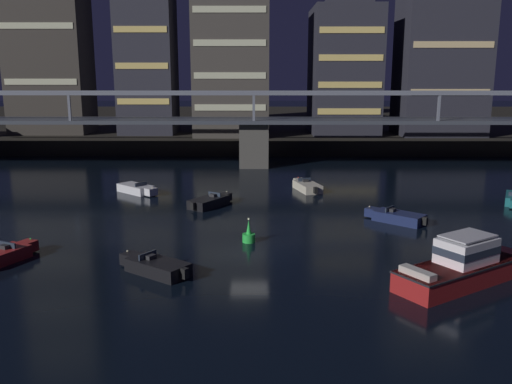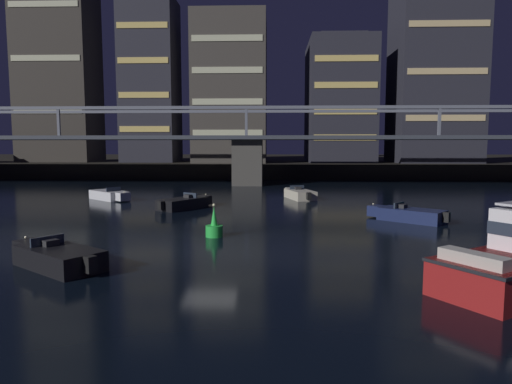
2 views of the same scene
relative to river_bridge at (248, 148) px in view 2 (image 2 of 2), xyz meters
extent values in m
plane|color=black|center=(0.00, -34.56, -4.52)|extent=(400.00, 400.00, 0.00)
cube|color=black|center=(0.00, 48.01, -3.42)|extent=(240.00, 80.00, 2.20)
cube|color=#4C4944|center=(0.00, 0.01, -1.74)|extent=(3.60, 4.40, 5.55)
cube|color=#3D424C|center=(0.00, 0.01, 1.26)|extent=(94.28, 6.40, 0.45)
cube|color=slate|center=(0.00, -2.89, 4.68)|extent=(94.28, 0.36, 0.36)
cube|color=slate|center=(0.00, 2.91, 4.68)|extent=(94.28, 0.36, 0.36)
cube|color=slate|center=(-22.07, -2.89, 3.08)|extent=(0.30, 0.30, 3.20)
cube|color=slate|center=(0.00, -2.89, 3.08)|extent=(0.30, 0.30, 3.20)
cube|color=slate|center=(22.07, -2.89, 3.08)|extent=(0.30, 0.30, 3.20)
cube|color=#38332D|center=(-32.20, 18.99, 17.93)|extent=(11.84, 8.30, 40.50)
cube|color=beige|center=(-32.20, 14.79, 5.78)|extent=(10.90, 0.10, 0.90)
cube|color=beige|center=(-32.20, 14.79, 13.88)|extent=(10.90, 0.10, 0.90)
cube|color=beige|center=(-32.20, 14.79, 21.98)|extent=(10.90, 0.10, 0.90)
cube|color=#282833|center=(-16.77, 18.42, 10.72)|extent=(8.50, 8.32, 26.08)
cube|color=#F2D172|center=(-16.77, 14.21, 2.90)|extent=(7.82, 0.10, 0.90)
cube|color=#F2D172|center=(-16.77, 14.21, 8.11)|extent=(7.82, 0.10, 0.90)
cube|color=#F2D172|center=(-16.77, 14.21, 13.33)|extent=(7.82, 0.10, 0.90)
cube|color=#F2D172|center=(-16.77, 14.21, 18.54)|extent=(7.82, 0.10, 0.90)
cube|color=#423D38|center=(-3.53, 17.50, 8.98)|extent=(11.19, 13.05, 22.59)
cube|color=beige|center=(-3.53, 10.92, 2.20)|extent=(10.29, 0.10, 0.90)
cube|color=beige|center=(-3.53, 10.92, 6.72)|extent=(10.29, 0.10, 0.90)
cube|color=beige|center=(-3.53, 10.92, 11.24)|extent=(10.29, 0.10, 0.90)
cube|color=beige|center=(-3.53, 10.92, 15.76)|extent=(10.29, 0.10, 0.90)
cube|color=#423D38|center=(-3.53, 17.50, 20.57)|extent=(7.83, 9.14, 0.60)
cube|color=#282833|center=(13.91, 19.50, 7.32)|extent=(10.09, 14.00, 19.27)
cube|color=#F2D172|center=(13.91, 12.45, 1.53)|extent=(9.29, 0.10, 0.90)
cube|color=#F2D172|center=(13.91, 12.45, 5.39)|extent=(9.29, 0.10, 0.90)
cube|color=#F2D172|center=(13.91, 12.45, 9.24)|extent=(9.29, 0.10, 0.90)
cube|color=#F2D172|center=(13.91, 12.45, 13.10)|extent=(9.29, 0.10, 0.90)
cube|color=#282833|center=(13.91, 19.50, 17.25)|extent=(7.06, 9.80, 0.60)
cube|color=#282833|center=(28.31, 16.82, 14.37)|extent=(12.45, 10.15, 33.38)
cube|color=beige|center=(28.31, 11.70, 4.36)|extent=(11.46, 0.10, 0.90)
cube|color=beige|center=(28.31, 11.70, 11.03)|extent=(11.46, 0.10, 0.90)
cube|color=beige|center=(28.31, 11.70, 17.71)|extent=(11.46, 0.10, 0.90)
cube|color=#B7B2A8|center=(8.97, -41.72, -3.14)|extent=(1.64, 2.07, 0.36)
cube|color=beige|center=(5.51, -14.89, -4.12)|extent=(2.82, 4.26, 0.80)
cube|color=beige|center=(4.84, -12.58, -4.07)|extent=(1.20, 1.14, 0.70)
cube|color=#283342|center=(5.28, -14.08, -3.54)|extent=(1.32, 0.47, 0.36)
cube|color=#262628|center=(5.35, -14.32, -3.60)|extent=(0.65, 0.54, 0.24)
cube|color=black|center=(6.12, -16.96, -4.02)|extent=(0.45, 0.45, 0.60)
sphere|color=red|center=(4.77, -12.34, -3.64)|extent=(0.12, 0.12, 0.12)
cube|color=black|center=(-5.35, -38.28, -4.12)|extent=(4.23, 3.74, 0.80)
cube|color=black|center=(-7.30, -36.87, -4.07)|extent=(1.31, 1.33, 0.70)
cube|color=#283342|center=(-6.04, -37.78, -3.54)|extent=(0.87, 1.15, 0.36)
cube|color=#262628|center=(-5.84, -37.93, -3.60)|extent=(0.65, 0.69, 0.24)
cube|color=black|center=(-3.60, -39.54, -4.02)|extent=(0.50, 0.50, 0.60)
sphere|color=beige|center=(-7.50, -36.73, -3.64)|extent=(0.12, 0.12, 0.12)
cube|color=#19234C|center=(11.76, -26.83, -4.12)|extent=(4.14, 3.91, 0.80)
cube|color=#19234C|center=(9.93, -25.27, -4.07)|extent=(1.33, 1.34, 0.70)
cube|color=#283342|center=(11.12, -26.28, -3.54)|extent=(0.95, 1.09, 0.36)
cube|color=#262628|center=(11.31, -26.44, -3.60)|extent=(0.67, 0.69, 0.24)
cube|color=black|center=(13.40, -28.23, -4.02)|extent=(0.51, 0.51, 0.60)
sphere|color=beige|center=(9.74, -25.11, -3.64)|extent=(0.12, 0.12, 0.12)
cube|color=black|center=(-3.84, -21.64, -4.12)|extent=(3.67, 4.25, 0.80)
cube|color=black|center=(-2.50, -19.63, -4.07)|extent=(1.32, 1.30, 0.70)
cube|color=#283342|center=(-3.37, -20.93, -3.54)|extent=(1.18, 0.83, 0.36)
cube|color=#262628|center=(-3.50, -21.14, -3.60)|extent=(0.69, 0.64, 0.24)
cube|color=black|center=(-5.03, -23.43, -4.02)|extent=(0.50, 0.50, 0.60)
sphere|color=beige|center=(-2.36, -19.43, -3.64)|extent=(0.12, 0.12, 0.12)
cube|color=silver|center=(-11.58, -15.90, -4.12)|extent=(4.13, 3.93, 0.80)
cube|color=silver|center=(-9.78, -17.49, -4.07)|extent=(1.33, 1.34, 0.70)
cube|color=#283342|center=(-10.95, -16.46, -3.54)|extent=(0.97, 1.08, 0.36)
cube|color=#262628|center=(-11.13, -16.30, -3.60)|extent=(0.67, 0.68, 0.24)
cube|color=black|center=(-13.21, -14.48, -4.02)|extent=(0.51, 0.51, 0.60)
sphere|color=beige|center=(-9.59, -17.65, -3.64)|extent=(0.12, 0.12, 0.12)
cylinder|color=green|center=(-0.09, -32.04, -4.22)|extent=(0.90, 0.90, 0.60)
cone|color=green|center=(-0.09, -32.04, -3.42)|extent=(0.36, 0.36, 1.00)
sphere|color=#F2EAB2|center=(-0.09, -32.04, -2.84)|extent=(0.16, 0.16, 0.16)
camera|label=1|loc=(0.62, -69.00, 7.16)|focal=38.52mm
camera|label=2|loc=(2.88, -55.02, 0.20)|focal=31.34mm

